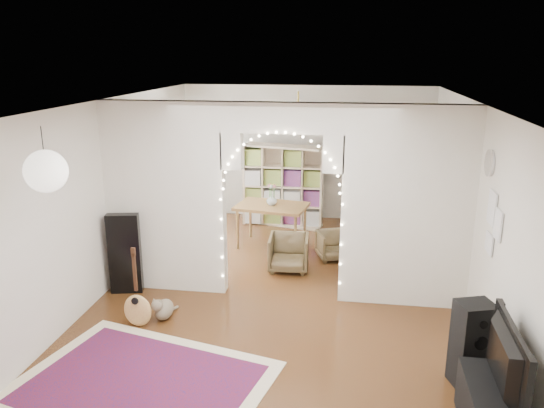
# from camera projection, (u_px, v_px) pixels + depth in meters

# --- Properties ---
(floor) EXTENTS (7.50, 7.50, 0.00)m
(floor) POSITION_uv_depth(u_px,v_px,m) (281.00, 294.00, 7.55)
(floor) COLOR black
(floor) RESTS_ON ground
(ceiling) EXTENTS (5.00, 7.50, 0.02)m
(ceiling) POSITION_uv_depth(u_px,v_px,m) (282.00, 102.00, 6.81)
(ceiling) COLOR white
(ceiling) RESTS_ON wall_back
(wall_back) EXTENTS (5.00, 0.02, 2.70)m
(wall_back) POSITION_uv_depth(u_px,v_px,m) (306.00, 153.00, 10.75)
(wall_back) COLOR silver
(wall_back) RESTS_ON floor
(wall_front) EXTENTS (5.00, 0.02, 2.70)m
(wall_front) POSITION_uv_depth(u_px,v_px,m) (209.00, 351.00, 3.62)
(wall_front) COLOR silver
(wall_front) RESTS_ON floor
(wall_left) EXTENTS (0.02, 7.50, 2.70)m
(wall_left) POSITION_uv_depth(u_px,v_px,m) (108.00, 196.00, 7.54)
(wall_left) COLOR silver
(wall_left) RESTS_ON floor
(wall_right) EXTENTS (0.02, 7.50, 2.70)m
(wall_right) POSITION_uv_depth(u_px,v_px,m) (474.00, 211.00, 6.82)
(wall_right) COLOR silver
(wall_right) RESTS_ON floor
(divider_wall) EXTENTS (5.00, 0.20, 2.70)m
(divider_wall) POSITION_uv_depth(u_px,v_px,m) (282.00, 198.00, 7.16)
(divider_wall) COLOR silver
(divider_wall) RESTS_ON floor
(fairy_lights) EXTENTS (1.64, 0.04, 1.60)m
(fairy_lights) POSITION_uv_depth(u_px,v_px,m) (281.00, 191.00, 7.00)
(fairy_lights) COLOR #FFEABF
(fairy_lights) RESTS_ON divider_wall
(window) EXTENTS (0.04, 1.20, 1.40)m
(window) POSITION_uv_depth(u_px,v_px,m) (155.00, 161.00, 9.21)
(window) COLOR white
(window) RESTS_ON wall_left
(wall_clock) EXTENTS (0.03, 0.31, 0.31)m
(wall_clock) POSITION_uv_depth(u_px,v_px,m) (490.00, 163.00, 6.05)
(wall_clock) COLOR white
(wall_clock) RESTS_ON wall_right
(picture_frames) EXTENTS (0.02, 0.50, 0.70)m
(picture_frames) POSITION_uv_depth(u_px,v_px,m) (493.00, 224.00, 5.83)
(picture_frames) COLOR white
(picture_frames) RESTS_ON wall_right
(paper_lantern) EXTENTS (0.40, 0.40, 0.40)m
(paper_lantern) POSITION_uv_depth(u_px,v_px,m) (46.00, 171.00, 4.93)
(paper_lantern) COLOR white
(paper_lantern) RESTS_ON ceiling
(ceiling_fan) EXTENTS (1.10, 1.10, 0.30)m
(ceiling_fan) POSITION_uv_depth(u_px,v_px,m) (298.00, 110.00, 8.79)
(ceiling_fan) COLOR gold
(ceiling_fan) RESTS_ON ceiling
(area_rug) EXTENTS (2.90, 2.44, 0.02)m
(area_rug) POSITION_uv_depth(u_px,v_px,m) (141.00, 384.00, 5.49)
(area_rug) COLOR maroon
(area_rug) RESTS_ON floor
(guitar_case) EXTENTS (0.47, 0.23, 1.16)m
(guitar_case) POSITION_uv_depth(u_px,v_px,m) (125.00, 254.00, 7.47)
(guitar_case) COLOR black
(guitar_case) RESTS_ON floor
(acoustic_guitar) EXTENTS (0.36, 0.15, 0.89)m
(acoustic_guitar) POSITION_uv_depth(u_px,v_px,m) (137.00, 298.00, 6.56)
(acoustic_guitar) COLOR #B67848
(acoustic_guitar) RESTS_ON floor
(tabby_cat) EXTENTS (0.31, 0.53, 0.35)m
(tabby_cat) POSITION_uv_depth(u_px,v_px,m) (163.00, 309.00, 6.81)
(tabby_cat) COLOR brown
(tabby_cat) RESTS_ON floor
(floor_speaker) EXTENTS (0.43, 0.40, 0.91)m
(floor_speaker) POSITION_uv_depth(u_px,v_px,m) (472.00, 344.00, 5.38)
(floor_speaker) COLOR black
(floor_speaker) RESTS_ON floor
(tv) EXTENTS (0.16, 1.08, 0.62)m
(tv) POSITION_uv_depth(u_px,v_px,m) (496.00, 358.00, 4.50)
(tv) COLOR black
(tv) RESTS_ON media_console
(bookcase) EXTENTS (1.60, 0.74, 1.59)m
(bookcase) POSITION_uv_depth(u_px,v_px,m) (283.00, 186.00, 10.42)
(bookcase) COLOR beige
(bookcase) RESTS_ON floor
(dining_table) EXTENTS (1.31, 0.98, 0.76)m
(dining_table) POSITION_uv_depth(u_px,v_px,m) (272.00, 209.00, 9.25)
(dining_table) COLOR brown
(dining_table) RESTS_ON floor
(flower_vase) EXTENTS (0.21, 0.21, 0.19)m
(flower_vase) POSITION_uv_depth(u_px,v_px,m) (272.00, 200.00, 9.21)
(flower_vase) COLOR silver
(flower_vase) RESTS_ON dining_table
(dining_chair_left) EXTENTS (0.63, 0.65, 0.56)m
(dining_chair_left) POSITION_uv_depth(u_px,v_px,m) (289.00, 253.00, 8.33)
(dining_chair_left) COLOR brown
(dining_chair_left) RESTS_ON floor
(dining_chair_right) EXTENTS (0.65, 0.66, 0.47)m
(dining_chair_right) POSITION_uv_depth(u_px,v_px,m) (334.00, 245.00, 8.79)
(dining_chair_right) COLOR brown
(dining_chair_right) RESTS_ON floor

